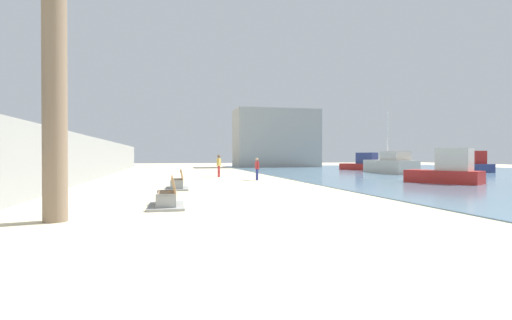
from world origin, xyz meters
name	(u,v)px	position (x,y,z in m)	size (l,w,h in m)	color
ground_plane	(201,180)	(0.00, 18.00, 0.00)	(120.00, 120.00, 0.00)	beige
seawall	(84,159)	(-7.50, 18.00, 1.45)	(0.80, 64.00, 2.91)	gray
water_bay	(494,175)	(24.00, 18.00, 0.02)	(36.00, 68.00, 0.04)	slate
palm_tree	(54,1)	(-4.88, 1.64, 5.47)	(2.72, 2.77, 7.98)	#7A6651
bench_near	(167,200)	(-2.18, 3.82, 0.23)	(1.11, 2.11, 0.98)	gray
bench_far	(178,185)	(-1.71, 10.52, 0.23)	(1.18, 2.14, 0.98)	gray
person_walking	(219,164)	(1.62, 20.92, 1.01)	(0.38, 0.42, 1.72)	#B22D33
person_standing	(257,167)	(3.63, 16.49, 0.86)	(0.23, 0.52, 1.51)	navy
boat_far_left	(390,165)	(17.87, 23.52, 0.82)	(2.57, 7.41, 5.81)	beige
boat_mid_bay	(363,164)	(19.22, 31.17, 0.74)	(3.73, 5.12, 1.96)	red
boat_far_right	(447,171)	(13.71, 10.80, 0.77)	(3.49, 4.28, 2.04)	red
boat_distant	(468,164)	(26.91, 24.23, 0.79)	(2.13, 5.27, 2.08)	navy
harbor_building	(276,139)	(13.14, 46.00, 4.16)	(12.00, 6.00, 8.33)	#9E9E99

